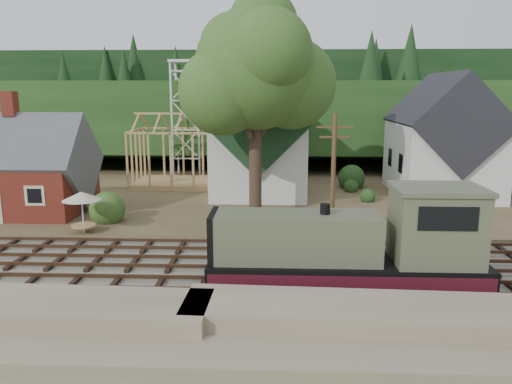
{
  "coord_description": "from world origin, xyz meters",
  "views": [
    {
      "loc": [
        3.52,
        -25.15,
        9.42
      ],
      "look_at": [
        2.22,
        6.0,
        3.0
      ],
      "focal_mm": 35.0,
      "sensor_mm": 36.0,
      "label": 1
    }
  ],
  "objects": [
    {
      "name": "ground",
      "position": [
        0.0,
        0.0,
        0.0
      ],
      "size": [
        140.0,
        140.0,
        0.0
      ],
      "primitive_type": "plane",
      "color": "#384C1E",
      "rests_on": "ground"
    },
    {
      "name": "embankment",
      "position": [
        0.0,
        -8.5,
        0.0
      ],
      "size": [
        64.0,
        5.0,
        1.6
      ],
      "primitive_type": "cube",
      "color": "#7F7259",
      "rests_on": "ground"
    },
    {
      "name": "railroad_bed",
      "position": [
        0.0,
        0.0,
        0.08
      ],
      "size": [
        64.0,
        11.0,
        0.16
      ],
      "primitive_type": "cube",
      "color": "#726B5B",
      "rests_on": "ground"
    },
    {
      "name": "village_flat",
      "position": [
        0.0,
        18.0,
        0.15
      ],
      "size": [
        64.0,
        26.0,
        0.3
      ],
      "primitive_type": "cube",
      "color": "brown",
      "rests_on": "ground"
    },
    {
      "name": "hillside",
      "position": [
        0.0,
        42.0,
        0.0
      ],
      "size": [
        70.0,
        28.96,
        12.74
      ],
      "primitive_type": "cube",
      "rotation": [
        -0.17,
        0.0,
        0.0
      ],
      "color": "#1E3F19",
      "rests_on": "ground"
    },
    {
      "name": "ridge",
      "position": [
        0.0,
        58.0,
        0.0
      ],
      "size": [
        80.0,
        20.0,
        12.0
      ],
      "primitive_type": "cube",
      "color": "black",
      "rests_on": "ground"
    },
    {
      "name": "depot",
      "position": [
        -16.0,
        11.0,
        3.21
      ],
      "size": [
        10.8,
        7.41,
        9.0
      ],
      "color": "#581914",
      "rests_on": "village_flat"
    },
    {
      "name": "church",
      "position": [
        2.0,
        19.68,
        5.18
      ],
      "size": [
        8.4,
        15.17,
        13.0
      ],
      "color": "silver",
      "rests_on": "village_flat"
    },
    {
      "name": "farmhouse",
      "position": [
        18.0,
        19.0,
        4.87
      ],
      "size": [
        8.4,
        10.8,
        10.6
      ],
      "color": "silver",
      "rests_on": "village_flat"
    },
    {
      "name": "timber_frame",
      "position": [
        -6.0,
        22.0,
        3.27
      ],
      "size": [
        8.2,
        6.2,
        6.99
      ],
      "color": "tan",
      "rests_on": "village_flat"
    },
    {
      "name": "lattice_tower",
      "position": [
        -6.0,
        28.0,
        10.03
      ],
      "size": [
        3.2,
        3.2,
        12.12
      ],
      "color": "silver",
      "rests_on": "village_flat"
    },
    {
      "name": "big_tree",
      "position": [
        2.17,
        10.08,
        10.22
      ],
      "size": [
        10.9,
        8.4,
        14.7
      ],
      "color": "#38281E",
      "rests_on": "village_flat"
    },
    {
      "name": "telegraph_pole_near",
      "position": [
        7.0,
        5.2,
        4.25
      ],
      "size": [
        2.2,
        0.28,
        8.0
      ],
      "color": "#4C331E",
      "rests_on": "ground"
    },
    {
      "name": "locomotive",
      "position": [
        7.27,
        -3.0,
        2.2
      ],
      "size": [
        12.58,
        3.14,
        5.01
      ],
      "color": "black",
      "rests_on": "railroad_bed"
    },
    {
      "name": "car_blue",
      "position": [
        -11.57,
        12.91,
        0.88
      ],
      "size": [
        2.52,
        3.67,
        1.16
      ],
      "primitive_type": "imported",
      "rotation": [
        0.0,
        0.0,
        0.37
      ],
      "color": "#5192AE",
      "rests_on": "village_flat"
    },
    {
      "name": "patio_set",
      "position": [
        -8.94,
        5.5,
        2.62
      ],
      "size": [
        2.45,
        2.45,
        2.73
      ],
      "color": "silver",
      "rests_on": "village_flat"
    }
  ]
}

